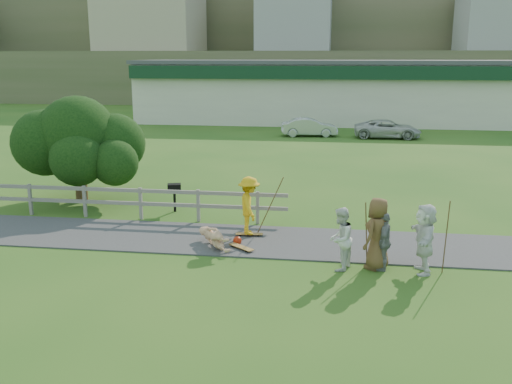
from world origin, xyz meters
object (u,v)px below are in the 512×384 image
skater_fallen (215,238)px  spectator_a (340,239)px  spectator_b (384,241)px  spectator_c (378,234)px  skater_rider (249,209)px  tree (79,155)px  car_silver (309,127)px  bbq (175,198)px  car_white (387,129)px  spectator_d (425,239)px

skater_fallen → spectator_a: size_ratio=1.01×
spectator_b → spectator_c: (-0.17, 0.06, 0.18)m
skater_rider → tree: (-7.06, 3.55, 0.89)m
car_silver → bbq: size_ratio=3.81×
spectator_c → tree: (-10.75, 5.72, 0.84)m
spectator_a → spectator_b: (1.12, 0.17, -0.06)m
car_silver → tree: tree is taller
car_white → tree: bearing=147.5°
spectator_b → spectator_d: spectator_d is taller
spectator_a → tree: tree is taller
skater_fallen → bbq: size_ratio=1.66×
car_silver → tree: 20.93m
skater_rider → car_white: bearing=-31.7°
spectator_a → car_silver: spectator_a is taller
spectator_a → car_white: (3.17, 25.19, -0.21)m
bbq → spectator_c: bearing=-50.5°
spectator_c → spectator_d: spectator_c is taller
spectator_d → car_white: size_ratio=0.41×
spectator_b → spectator_c: bearing=-101.8°
skater_rider → bbq: (-3.08, 2.52, -0.39)m
car_white → tree: size_ratio=0.95×
spectator_b → car_white: spectator_b is taller
spectator_a → bbq: spectator_a is taller
car_silver → car_white: (5.29, -0.19, -0.02)m
spectator_c → bbq: (-6.77, 4.68, -0.44)m
car_silver → spectator_a: bearing=177.4°
skater_fallen → car_silver: bearing=51.9°
spectator_b → tree: size_ratio=0.33×
spectator_b → car_silver: (-3.23, 25.21, -0.14)m
spectator_d → bbq: (-7.94, 4.80, -0.40)m
spectator_c → spectator_d: bearing=117.3°
skater_fallen → spectator_d: 5.83m
spectator_c → car_silver: (-3.06, 25.15, -0.31)m
spectator_c → car_white: size_ratio=0.42×
bbq → spectator_a: bearing=-56.0°
tree → spectator_a: bearing=-31.2°
skater_rider → skater_fallen: bearing=127.6°
skater_fallen → spectator_b: size_ratio=1.09×
car_silver → bbq: 20.80m
spectator_c → car_white: bearing=-152.0°
skater_fallen → car_silver: (1.46, 24.16, 0.33)m
car_silver → bbq: car_silver is taller
spectator_b → bbq: bearing=-116.3°
skater_rider → car_silver: skater_rider is taller
spectator_c → tree: bearing=-84.9°
spectator_d → tree: bearing=-115.5°
spectator_c → skater_fallen: bearing=-69.3°
skater_fallen → spectator_c: 4.67m
spectator_b → bbq: size_ratio=1.52×
skater_fallen → spectator_b: 4.83m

